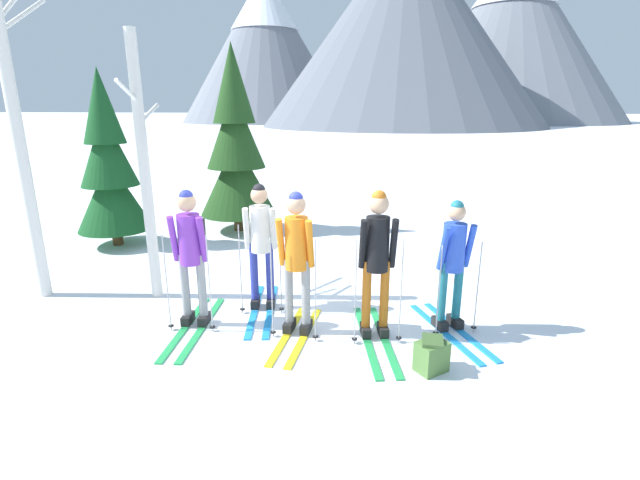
% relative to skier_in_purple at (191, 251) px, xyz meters
% --- Properties ---
extents(ground_plane, '(400.00, 400.00, 0.00)m').
position_rel_skier_in_purple_xyz_m(ground_plane, '(1.34, 0.31, -1.01)').
color(ground_plane, white).
extents(skier_in_purple, '(0.60, 1.82, 1.79)m').
position_rel_skier_in_purple_xyz_m(skier_in_purple, '(0.00, 0.00, 0.00)').
color(skier_in_purple, green).
rests_on(skier_in_purple, ground).
extents(skier_in_white, '(0.69, 1.77, 1.78)m').
position_rel_skier_in_purple_xyz_m(skier_in_white, '(0.69, 0.68, -0.01)').
color(skier_in_white, '#1E84D1').
rests_on(skier_in_white, ground).
extents(skier_in_orange, '(0.61, 1.56, 1.81)m').
position_rel_skier_in_purple_xyz_m(skier_in_orange, '(1.36, 0.06, 0.02)').
color(skier_in_orange, yellow).
rests_on(skier_in_orange, ground).
extents(skier_in_black, '(0.76, 1.81, 1.84)m').
position_rel_skier_in_purple_xyz_m(skier_in_black, '(2.32, 0.13, 0.01)').
color(skier_in_black, green).
rests_on(skier_in_black, ground).
extents(skier_in_blue, '(1.05, 1.62, 1.68)m').
position_rel_skier_in_purple_xyz_m(skier_in_blue, '(3.23, 0.53, -0.10)').
color(skier_in_blue, '#1E84D1').
rests_on(skier_in_blue, ground).
extents(pine_tree_near, '(1.69, 1.69, 4.08)m').
position_rel_skier_in_purple_xyz_m(pine_tree_near, '(-1.19, 4.67, 0.85)').
color(pine_tree_near, '#51381E').
rests_on(pine_tree_near, ground).
extents(pine_tree_mid, '(1.44, 1.44, 3.49)m').
position_rel_skier_in_purple_xyz_m(pine_tree_mid, '(-3.24, 3.05, 0.58)').
color(pine_tree_mid, '#51381E').
rests_on(pine_tree_mid, ground).
extents(birch_tree_tall, '(0.17, 0.97, 5.24)m').
position_rel_skier_in_purple_xyz_m(birch_tree_tall, '(-2.69, 0.46, 1.65)').
color(birch_tree_tall, silver).
rests_on(birch_tree_tall, ground).
extents(birch_tree_slender, '(0.15, 0.96, 3.75)m').
position_rel_skier_in_purple_xyz_m(birch_tree_slender, '(-1.01, 0.77, 0.89)').
color(birch_tree_slender, silver).
rests_on(birch_tree_slender, ground).
extents(backpack_on_snow_front, '(0.40, 0.39, 0.38)m').
position_rel_skier_in_purple_xyz_m(backpack_on_snow_front, '(2.99, -0.53, -0.83)').
color(backpack_on_snow_front, '#4C7238').
rests_on(backpack_on_snow_front, ground).
extents(mountain_ridge_distant, '(78.23, 63.45, 29.26)m').
position_rel_skier_in_purple_xyz_m(mountain_ridge_distant, '(2.99, 78.11, 12.98)').
color(mountain_ridge_distant, slate).
rests_on(mountain_ridge_distant, ground).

